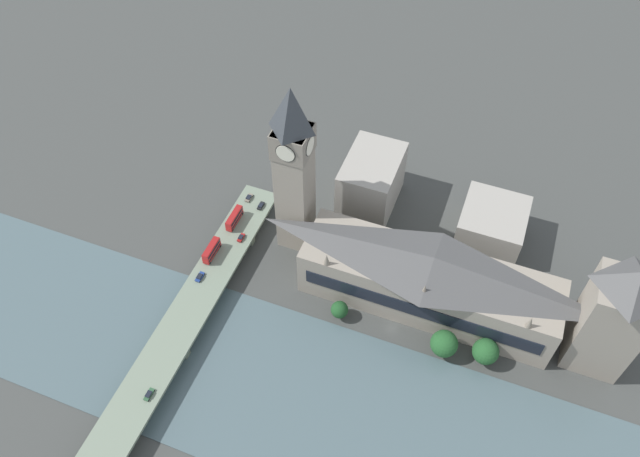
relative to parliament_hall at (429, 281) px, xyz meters
name	(u,v)px	position (x,y,z in m)	size (l,w,h in m)	color
ground_plane	(392,328)	(-15.07, 8.00, -13.44)	(600.00, 600.00, 0.00)	#424442
river_water	(359,418)	(-51.18, 8.00, -13.29)	(60.22, 360.00, 0.30)	#4C6066
parliament_hall	(429,281)	(0.00, 0.00, 0.00)	(24.61, 91.16, 27.07)	gray
clock_tower	(294,168)	(11.01, 55.45, 26.30)	(12.95, 12.95, 74.54)	gray
victoria_tower	(613,316)	(0.06, -58.83, 10.78)	(18.50, 18.50, 52.45)	gray
road_bridge	(171,343)	(-51.18, 76.57, -8.25)	(152.45, 14.50, 6.36)	#5D6A59
double_decker_bus_lead	(234,218)	(4.94, 79.34, -4.43)	(10.92, 2.55, 4.81)	red
double_decker_bus_rear	(211,250)	(-12.64, 80.29, -4.29)	(10.39, 2.62, 5.07)	red
car_northbound_lead	(149,394)	(-70.67, 73.09, -6.41)	(4.46, 1.75, 1.34)	#2D5638
car_northbound_mid	(200,277)	(-23.87, 79.63, -6.39)	(4.46, 1.91, 1.38)	navy
car_northbound_tail	(261,206)	(16.08, 73.15, -6.41)	(4.22, 1.78, 1.31)	black
car_southbound_lead	(241,238)	(-1.73, 73.44, -6.38)	(4.09, 1.75, 1.41)	maroon
car_southbound_mid	(249,198)	(18.29, 79.52, -6.40)	(4.47, 1.92, 1.35)	slate
city_block_west	(491,226)	(37.95, -15.83, -5.15)	(25.85, 24.33, 16.60)	#A39E93
city_block_center	(371,182)	(39.69, 34.40, -1.20)	(29.86, 20.86, 24.48)	#A39E93
tree_embankment_near	(340,310)	(-17.35, 27.17, -8.69)	(6.34, 6.34, 7.94)	brown
tree_embankment_mid	(486,351)	(-16.26, -24.88, -6.87)	(9.09, 9.09, 11.13)	brown
tree_embankment_far	(444,344)	(-18.55, -11.08, -6.58)	(9.52, 9.52, 11.63)	brown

